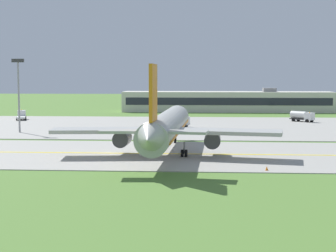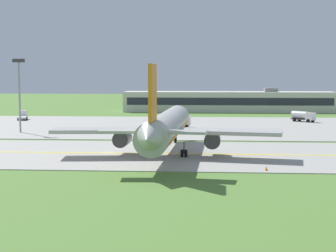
{
  "view_description": "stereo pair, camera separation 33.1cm",
  "coord_description": "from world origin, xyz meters",
  "px_view_note": "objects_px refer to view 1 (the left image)",
  "views": [
    {
      "loc": [
        12.62,
        -74.72,
        11.37
      ],
      "look_at": [
        7.66,
        1.41,
        4.0
      ],
      "focal_mm": 55.78,
      "sensor_mm": 36.0,
      "label": 1
    },
    {
      "loc": [
        12.95,
        -74.69,
        11.37
      ],
      "look_at": [
        7.66,
        1.41,
        4.0
      ],
      "focal_mm": 55.78,
      "sensor_mm": 36.0,
      "label": 2
    }
  ],
  "objects_px": {
    "service_truck_baggage": "(302,116)",
    "service_truck_fuel": "(21,115)",
    "airplane_lead": "(167,127)",
    "service_truck_pushback": "(176,120)",
    "apron_light_mast": "(19,86)"
  },
  "relations": [
    {
      "from": "airplane_lead",
      "to": "service_truck_baggage",
      "type": "bearing_deg",
      "value": 62.18
    },
    {
      "from": "service_truck_baggage",
      "to": "service_truck_fuel",
      "type": "relative_size",
      "value": 0.85
    },
    {
      "from": "airplane_lead",
      "to": "service_truck_pushback",
      "type": "xyz_separation_m",
      "value": [
        -0.78,
        40.76,
        -2.6
      ]
    },
    {
      "from": "airplane_lead",
      "to": "apron_light_mast",
      "type": "distance_m",
      "value": 42.19
    },
    {
      "from": "service_truck_baggage",
      "to": "apron_light_mast",
      "type": "xyz_separation_m",
      "value": [
        -60.98,
        -28.41,
        7.79
      ]
    },
    {
      "from": "airplane_lead",
      "to": "service_truck_baggage",
      "type": "relative_size",
      "value": 6.91
    },
    {
      "from": "airplane_lead",
      "to": "service_truck_pushback",
      "type": "relative_size",
      "value": 6.37
    },
    {
      "from": "service_truck_pushback",
      "to": "apron_light_mast",
      "type": "relative_size",
      "value": 0.42
    },
    {
      "from": "apron_light_mast",
      "to": "service_truck_baggage",
      "type": "bearing_deg",
      "value": 24.98
    },
    {
      "from": "service_truck_baggage",
      "to": "apron_light_mast",
      "type": "distance_m",
      "value": 67.72
    },
    {
      "from": "airplane_lead",
      "to": "service_truck_fuel",
      "type": "bearing_deg",
      "value": 125.68
    },
    {
      "from": "service_truck_pushback",
      "to": "apron_light_mast",
      "type": "distance_m",
      "value": 34.11
    },
    {
      "from": "airplane_lead",
      "to": "service_truck_fuel",
      "type": "distance_m",
      "value": 71.3
    },
    {
      "from": "service_truck_baggage",
      "to": "apron_light_mast",
      "type": "height_order",
      "value": "apron_light_mast"
    },
    {
      "from": "service_truck_baggage",
      "to": "apron_light_mast",
      "type": "bearing_deg",
      "value": -155.02
    }
  ]
}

